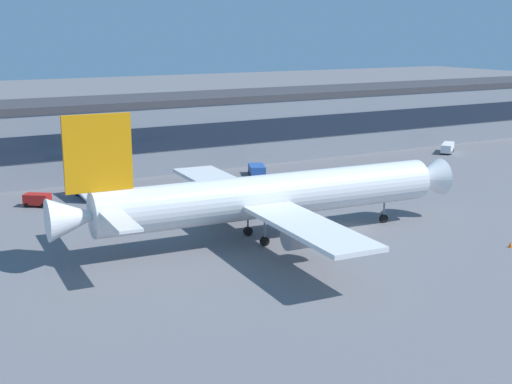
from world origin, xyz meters
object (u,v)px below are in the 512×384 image
object	(u,v)px
traffic_cone_0	(510,245)
airliner	(266,196)
belt_loader	(448,147)
catering_truck	(89,183)
pushback_tractor	(257,169)
baggage_tug	(38,199)

from	to	relation	value
traffic_cone_0	airliner	bearing A→B (deg)	143.91
belt_loader	catering_truck	bearing A→B (deg)	-178.06
airliner	catering_truck	xyz separation A→B (m)	(-12.50, 31.62, -3.09)
belt_loader	pushback_tractor	distance (m)	45.65
airliner	catering_truck	world-z (taller)	airliner
airliner	belt_loader	size ratio (longest dim) A/B	8.39
catering_truck	baggage_tug	xyz separation A→B (m)	(-7.95, -1.46, -1.21)
baggage_tug	belt_loader	bearing A→B (deg)	2.75
baggage_tug	pushback_tractor	distance (m)	38.77
catering_truck	traffic_cone_0	bearing A→B (deg)	-53.61
airliner	pushback_tractor	xyz separation A→B (m)	(18.13, 34.01, -4.33)
catering_truck	belt_loader	size ratio (longest dim) A/B	1.17
catering_truck	traffic_cone_0	distance (m)	60.46
pushback_tractor	baggage_tug	bearing A→B (deg)	-174.29
airliner	baggage_tug	size ratio (longest dim) A/B	12.82
baggage_tug	traffic_cone_0	bearing A→B (deg)	-47.13
baggage_tug	traffic_cone_0	size ratio (longest dim) A/B	6.32
airliner	belt_loader	distance (m)	72.49
catering_truck	pushback_tractor	distance (m)	30.75
baggage_tug	pushback_tractor	world-z (taller)	baggage_tug
airliner	traffic_cone_0	distance (m)	29.34
catering_truck	baggage_tug	size ratio (longest dim) A/B	1.78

